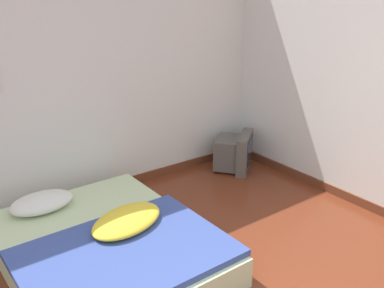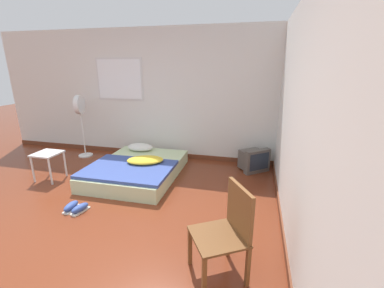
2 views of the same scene
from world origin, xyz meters
name	(u,v)px [view 1 (image 1 of 2)]	position (x,y,z in m)	size (l,w,h in m)	color
wall_back	(31,74)	(-0.01, 2.85, 1.29)	(7.25, 0.08, 2.60)	silver
mattress_bed	(106,246)	(0.05, 1.70, 0.15)	(1.42, 1.79, 0.38)	beige
crt_tv	(235,152)	(2.04, 2.47, 0.20)	(0.59, 0.58, 0.43)	#56514C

